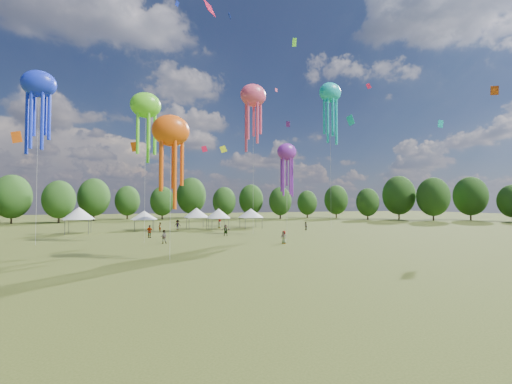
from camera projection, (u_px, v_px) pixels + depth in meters
name	position (u px, v px, depth m)	size (l,w,h in m)	color
ground	(467.00, 327.00, 13.64)	(300.00, 300.00, 0.00)	#384416
spectator_near	(164.00, 237.00, 41.24)	(0.83, 0.65, 1.70)	gray
spectators_far	(212.00, 228.00, 55.45)	(28.72, 28.12, 1.86)	gray
festival_tents	(181.00, 213.00, 61.74)	(35.70, 9.01, 4.40)	#47474C
show_kites	(240.00, 115.00, 51.31)	(52.60, 29.02, 29.53)	#66EE27
small_kites	(212.00, 44.00, 53.83)	(72.81, 59.20, 44.99)	#66EE27
treeline	(179.00, 196.00, 71.04)	(201.57, 95.24, 13.43)	#38281C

